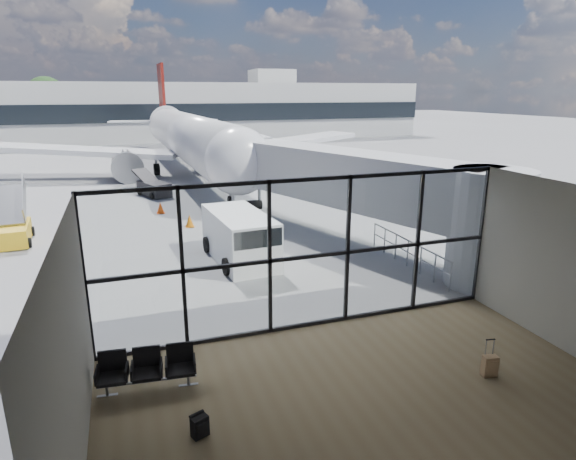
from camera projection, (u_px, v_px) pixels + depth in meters
ground at (171, 158)px, 50.77m from camera, size 220.00×220.00×0.00m
lounge_shell at (400, 311)px, 9.33m from camera, size 12.02×8.01×4.51m
glass_curtain_wall at (310, 255)px, 13.80m from camera, size 12.10×0.12×4.50m
jet_bridge at (354, 184)px, 21.62m from camera, size 8.00×16.50×4.33m
apron_railing at (408, 249)px, 19.16m from camera, size 0.06×5.46×1.11m
far_terminal at (149, 110)px, 69.38m from camera, size 80.00×12.20×11.00m
tree_4 at (3, 102)px, 71.83m from camera, size 5.61×5.61×8.07m
tree_5 at (47, 98)px, 73.53m from camera, size 6.27×6.27×9.03m
seating_row at (147, 367)px, 11.26m from camera, size 2.24×0.83×1.00m
backpack at (200, 426)px, 9.72m from camera, size 0.39×0.39×0.50m
suitcase at (490, 366)px, 11.77m from camera, size 0.39×0.31×0.96m
airliner at (188, 137)px, 41.60m from camera, size 33.13×38.35×9.88m
service_van at (240, 237)px, 19.70m from camera, size 2.52×4.73×1.99m
belt_loader at (154, 188)px, 32.31m from camera, size 2.44×3.68×1.61m
mobile_stairs at (10, 231)px, 22.16m from camera, size 2.03×3.53×2.40m
traffic_cone_a at (160, 208)px, 27.71m from camera, size 0.46×0.46×0.65m
traffic_cone_b at (190, 221)px, 24.91m from camera, size 0.45×0.45×0.64m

